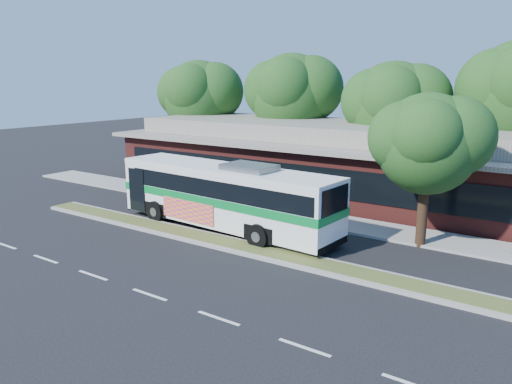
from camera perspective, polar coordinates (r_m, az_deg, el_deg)
ground at (r=21.09m, az=-2.10°, el=-7.03°), size 120.00×120.00×0.00m
median_strip at (r=21.52m, az=-1.14°, el=-6.40°), size 26.00×1.10×0.15m
sidewalk at (r=26.23m, az=6.30°, el=-2.96°), size 44.00×2.60×0.12m
parking_lot at (r=40.18m, az=-14.24°, el=2.16°), size 14.00×12.00×0.01m
plaza_building at (r=31.62m, az=12.12°, el=3.38°), size 33.20×11.20×4.45m
tree_bg_a at (r=40.80m, az=-5.93°, el=10.94°), size 6.47×5.80×8.63m
tree_bg_b at (r=36.97m, az=4.78°, el=11.20°), size 6.69×6.00×9.00m
tree_bg_c at (r=32.77m, az=16.17°, el=9.58°), size 6.24×5.60×8.26m
transit_bus at (r=23.90m, az=-3.42°, el=0.01°), size 12.09×3.35×3.36m
sedan at (r=32.87m, az=-5.66°, el=1.40°), size 5.11×3.30×1.38m
sidewalk_tree at (r=22.14m, az=19.88°, el=5.40°), size 4.76×4.27×6.63m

